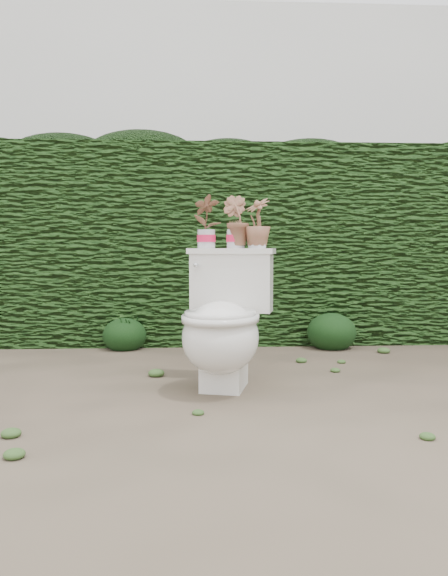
{
  "coord_description": "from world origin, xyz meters",
  "views": [
    {
      "loc": [
        -0.35,
        -3.26,
        0.77
      ],
      "look_at": [
        -0.17,
        -0.08,
        0.55
      ],
      "focal_mm": 35.0,
      "sensor_mm": 36.0,
      "label": 1
    }
  ],
  "objects": [
    {
      "name": "toilet",
      "position": [
        -0.18,
        -0.21,
        0.36
      ],
      "size": [
        0.61,
        0.77,
        0.78
      ],
      "rotation": [
        0.0,
        0.0,
        -0.25
      ],
      "color": "silver",
      "rests_on": "ground"
    },
    {
      "name": "house_wall",
      "position": [
        0.6,
        6.0,
        2.0
      ],
      "size": [
        8.0,
        3.5,
        4.0
      ],
      "primitive_type": "cube",
      "color": "silver",
      "rests_on": "ground"
    },
    {
      "name": "potted_plant_right",
      "position": [
        0.02,
        -0.02,
        0.91
      ],
      "size": [
        0.22,
        0.22,
        0.27
      ],
      "primitive_type": "imported",
      "rotation": [
        0.0,
        0.0,
        5.38
      ],
      "color": "#1E631F",
      "rests_on": "toilet"
    },
    {
      "name": "hedge",
      "position": [
        0.0,
        1.6,
        0.8
      ],
      "size": [
        8.0,
        1.0,
        1.6
      ],
      "primitive_type": "cube",
      "color": "#2B541C",
      "rests_on": "ground"
    },
    {
      "name": "liriope_clump_1",
      "position": [
        -0.88,
        1.07,
        0.13
      ],
      "size": [
        0.34,
        0.34,
        0.27
      ],
      "primitive_type": "ellipsoid",
      "color": "#183813",
      "rests_on": "ground"
    },
    {
      "name": "liriope_clump_2",
      "position": [
        0.73,
        1.02,
        0.15
      ],
      "size": [
        0.38,
        0.38,
        0.3
      ],
      "primitive_type": "ellipsoid",
      "color": "#183813",
      "rests_on": "ground"
    },
    {
      "name": "ground",
      "position": [
        0.0,
        0.0,
        0.0
      ],
      "size": [
        60.0,
        60.0,
        0.0
      ],
      "primitive_type": "plane",
      "color": "#6F604C",
      "rests_on": "ground"
    },
    {
      "name": "potted_plant_center",
      "position": [
        -0.1,
        0.01,
        0.92
      ],
      "size": [
        0.21,
        0.21,
        0.3
      ],
      "primitive_type": "imported",
      "rotation": [
        0.0,
        0.0,
        2.4
      ],
      "color": "#1E631F",
      "rests_on": "toilet"
    },
    {
      "name": "potted_plant_left",
      "position": [
        -0.27,
        0.06,
        0.93
      ],
      "size": [
        0.19,
        0.16,
        0.3
      ],
      "primitive_type": "imported",
      "rotation": [
        0.0,
        0.0,
        3.58
      ],
      "color": "#1E631F",
      "rests_on": "toilet"
    }
  ]
}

